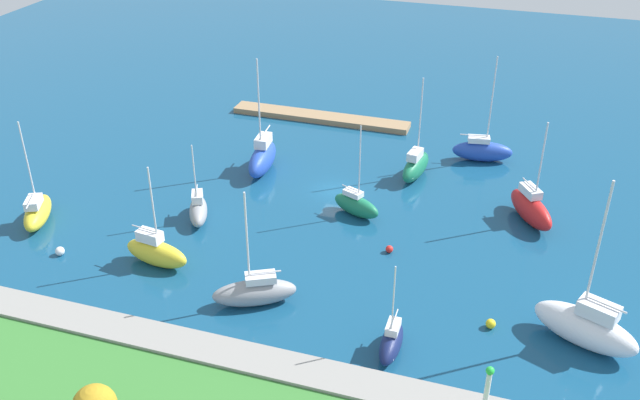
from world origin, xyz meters
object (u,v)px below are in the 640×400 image
(sailboat_red_along_channel, at_px, (531,208))
(sailboat_blue_inner_mooring, at_px, (482,150))
(mooring_buoy_yellow, at_px, (491,324))
(harbor_beacon, at_px, (488,386))
(sailboat_yellow_off_beacon, at_px, (37,212))
(sailboat_yellow_far_north, at_px, (156,252))
(sailboat_green_east_end, at_px, (416,166))
(mooring_buoy_red, at_px, (389,249))
(sailboat_green_outer_mooring, at_px, (356,205))
(pier_dock, at_px, (320,117))
(sailboat_navy_west_end, at_px, (391,342))
(mooring_buoy_white, at_px, (60,251))
(sailboat_blue_lone_south, at_px, (262,157))
(sailboat_gray_by_breakwater, at_px, (198,210))
(sailboat_gray_near_pier, at_px, (255,291))
(sailboat_white_lone_north, at_px, (586,326))

(sailboat_red_along_channel, bearing_deg, sailboat_blue_inner_mooring, 174.31)
(mooring_buoy_yellow, bearing_deg, harbor_beacon, 92.94)
(sailboat_yellow_off_beacon, bearing_deg, harbor_beacon, -129.26)
(sailboat_yellow_far_north, relative_size, sailboat_blue_inner_mooring, 0.79)
(harbor_beacon, distance_m, sailboat_yellow_far_north, 30.88)
(sailboat_green_east_end, height_order, mooring_buoy_red, sailboat_green_east_end)
(sailboat_green_outer_mooring, relative_size, mooring_buoy_red, 14.00)
(sailboat_yellow_off_beacon, bearing_deg, sailboat_blue_inner_mooring, -79.18)
(pier_dock, relative_size, sailboat_yellow_off_beacon, 2.20)
(sailboat_navy_west_end, bearing_deg, mooring_buoy_white, -96.66)
(sailboat_yellow_far_north, height_order, sailboat_blue_lone_south, sailboat_blue_lone_south)
(mooring_buoy_red, bearing_deg, sailboat_yellow_off_beacon, 9.12)
(pier_dock, relative_size, mooring_buoy_yellow, 29.40)
(sailboat_blue_lone_south, bearing_deg, sailboat_blue_inner_mooring, 108.32)
(sailboat_red_along_channel, relative_size, sailboat_gray_by_breakwater, 1.30)
(sailboat_gray_near_pier, distance_m, mooring_buoy_white, 19.41)
(sailboat_red_along_channel, bearing_deg, sailboat_navy_west_end, -53.36)
(sailboat_yellow_off_beacon, height_order, sailboat_gray_by_breakwater, sailboat_yellow_off_beacon)
(pier_dock, xyz_separation_m, sailboat_blue_inner_mooring, (-20.93, 5.48, 0.93))
(sailboat_blue_lone_south, height_order, sailboat_yellow_off_beacon, sailboat_blue_lone_south)
(sailboat_blue_inner_mooring, xyz_separation_m, mooring_buoy_yellow, (-4.11, 29.17, -0.89))
(sailboat_navy_west_end, distance_m, sailboat_yellow_off_beacon, 37.26)
(sailboat_green_outer_mooring, distance_m, sailboat_blue_inner_mooring, 18.97)
(sailboat_green_outer_mooring, relative_size, mooring_buoy_yellow, 12.33)
(sailboat_white_lone_north, relative_size, mooring_buoy_red, 20.04)
(harbor_beacon, relative_size, sailboat_green_east_end, 0.33)
(pier_dock, bearing_deg, sailboat_gray_near_pier, 99.94)
(harbor_beacon, distance_m, sailboat_navy_west_end, 8.92)
(sailboat_red_along_channel, bearing_deg, sailboat_blue_lone_south, -126.27)
(harbor_beacon, bearing_deg, sailboat_gray_by_breakwater, -30.95)
(sailboat_gray_by_breakwater, bearing_deg, mooring_buoy_yellow, 49.92)
(pier_dock, distance_m, sailboat_navy_west_end, 43.79)
(mooring_buoy_white, bearing_deg, sailboat_navy_west_end, 173.77)
(sailboat_yellow_far_north, height_order, sailboat_red_along_channel, sailboat_red_along_channel)
(sailboat_green_outer_mooring, bearing_deg, sailboat_white_lone_north, -8.93)
(sailboat_white_lone_north, relative_size, sailboat_blue_inner_mooring, 1.13)
(sailboat_yellow_off_beacon, height_order, mooring_buoy_yellow, sailboat_yellow_off_beacon)
(sailboat_gray_by_breakwater, bearing_deg, sailboat_navy_west_end, 34.73)
(sailboat_green_outer_mooring, bearing_deg, sailboat_blue_inner_mooring, 79.55)
(sailboat_green_east_end, bearing_deg, mooring_buoy_white, 141.05)
(sailboat_gray_near_pier, height_order, sailboat_gray_by_breakwater, sailboat_gray_near_pier)
(sailboat_blue_lone_south, bearing_deg, mooring_buoy_white, -33.44)
(sailboat_gray_by_breakwater, xyz_separation_m, mooring_buoy_white, (9.09, 9.40, -0.69))
(pier_dock, height_order, sailboat_green_east_end, sailboat_green_east_end)
(sailboat_green_east_end, bearing_deg, sailboat_green_outer_mooring, 166.57)
(sailboat_yellow_off_beacon, distance_m, mooring_buoy_red, 33.83)
(mooring_buoy_white, bearing_deg, pier_dock, -109.39)
(sailboat_gray_near_pier, distance_m, sailboat_red_along_channel, 28.61)
(sailboat_blue_inner_mooring, bearing_deg, sailboat_green_outer_mooring, -132.85)
(sailboat_blue_inner_mooring, bearing_deg, sailboat_gray_by_breakwater, -148.74)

